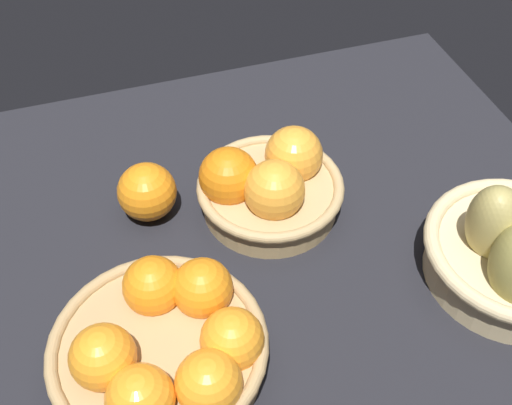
{
  "coord_description": "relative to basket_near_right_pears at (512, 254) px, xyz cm",
  "views": [
    {
      "loc": [
        -21.0,
        -53.39,
        67.23
      ],
      "look_at": [
        -3.88,
        0.22,
        7.0
      ],
      "focal_mm": 43.48,
      "sensor_mm": 36.0,
      "label": 1
    }
  ],
  "objects": [
    {
      "name": "basket_near_left",
      "position": [
        -43.02,
        0.57,
        -0.54
      ],
      "size": [
        24.16,
        24.16,
        10.33
      ],
      "color": "tan",
      "rests_on": "market_tray"
    },
    {
      "name": "market_tray",
      "position": [
        -23.05,
        18.21,
        -6.28
      ],
      "size": [
        84.0,
        72.0,
        3.0
      ],
      "primitive_type": "cube",
      "color": "black",
      "rests_on": "ground"
    },
    {
      "name": "basket_center",
      "position": [
        -24.42,
        20.8,
        -0.51
      ],
      "size": [
        20.15,
        20.15,
        10.49
      ],
      "color": "tan",
      "rests_on": "market_tray"
    },
    {
      "name": "loose_orange_front_gap",
      "position": [
        -40.41,
        24.75,
        -0.75
      ],
      "size": [
        8.07,
        8.07,
        8.07
      ],
      "primitive_type": "sphere",
      "color": "orange",
      "rests_on": "market_tray"
    },
    {
      "name": "basket_near_right_pears",
      "position": [
        0.0,
        0.0,
        0.0
      ],
      "size": [
        22.88,
        22.88,
        15.64
      ],
      "color": "#D3BC8C",
      "rests_on": "market_tray"
    }
  ]
}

